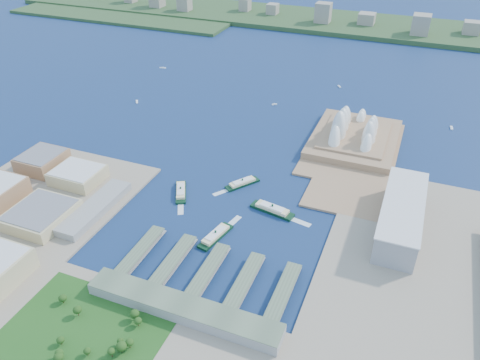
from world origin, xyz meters
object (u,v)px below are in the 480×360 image
at_px(ferry_a, 181,190).
at_px(ferry_c, 216,234).
at_px(ferry_b, 242,182).
at_px(toaster_building, 401,216).
at_px(ferry_d, 272,208).
at_px(opera_house, 357,125).

relative_size(ferry_a, ferry_c, 0.96).
bearing_deg(ferry_b, ferry_c, -48.66).
bearing_deg(ferry_b, toaster_building, 29.98).
height_order(toaster_building, ferry_c, toaster_building).
bearing_deg(ferry_c, ferry_d, -109.38).
distance_m(toaster_building, ferry_d, 155.75).
bearing_deg(ferry_c, opera_house, -97.68).
bearing_deg(ferry_a, ferry_c, -66.69).
bearing_deg(ferry_d, ferry_c, 159.03).
bearing_deg(ferry_d, ferry_a, 103.93).
relative_size(ferry_b, ferry_d, 0.87).
distance_m(opera_house, toaster_building, 219.62).
bearing_deg(toaster_building, ferry_a, -173.85).
distance_m(ferry_b, ferry_d, 72.43).
bearing_deg(ferry_c, ferry_b, -71.54).
relative_size(opera_house, toaster_building, 1.16).
bearing_deg(ferry_a, ferry_b, 8.29).
xyz_separation_m(ferry_a, ferry_d, (127.67, 6.81, 0.57)).
relative_size(toaster_building, ferry_b, 3.07).
bearing_deg(ferry_c, toaster_building, -141.51).
xyz_separation_m(ferry_c, ferry_d, (45.77, 73.69, 0.37)).
height_order(toaster_building, ferry_a, toaster_building).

